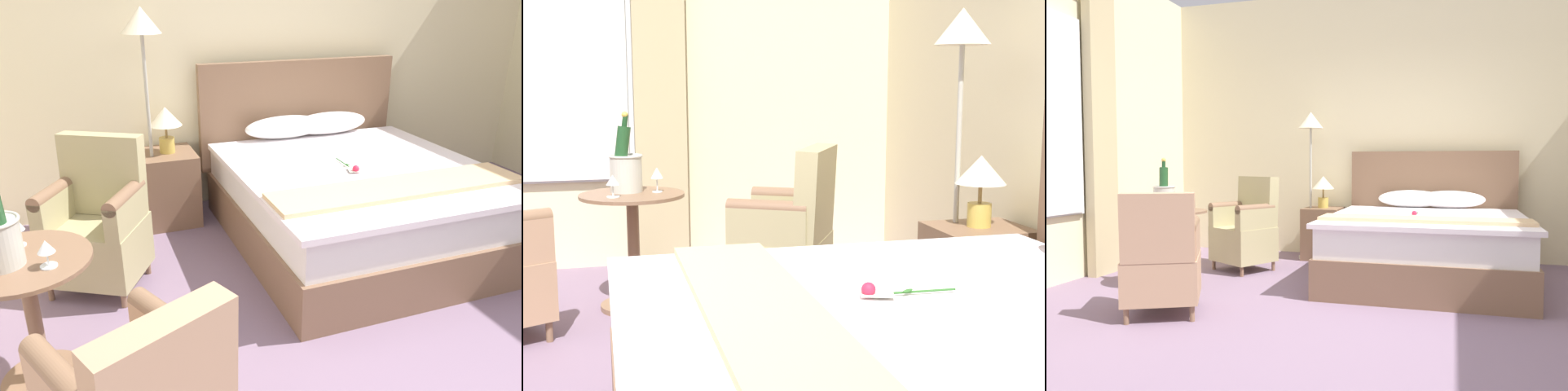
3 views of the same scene
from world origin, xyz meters
The scene contains 10 objects.
ground_plane centered at (0.00, 0.00, 0.00)m, with size 7.18×7.18×0.00m, color slate.
wall_headboard_side centered at (0.00, 2.77, 1.57)m, with size 5.80×0.12×3.14m.
bed centered at (0.37, 1.61, 0.35)m, with size 1.82×2.07×1.25m.
nightstand centered at (-0.85, 2.40, 0.30)m, with size 0.45×0.48×0.59m.
bedside_lamp centered at (-0.85, 2.40, 0.85)m, with size 0.26×0.26×0.37m.
floor_lamp_brass centered at (-0.98, 2.34, 1.35)m, with size 0.29×0.29×1.70m.
side_table_round centered at (-1.80, 0.70, 0.40)m, with size 0.61×0.61×0.69m.
wine_glass_near_bucket centered at (-1.69, 0.60, 0.77)m, with size 0.08×0.08×0.13m.
wine_glass_near_edge centered at (-1.82, 0.85, 0.79)m, with size 0.07×0.07×0.15m.
armchair_by_window centered at (-1.46, 1.55, 0.42)m, with size 0.73×0.71×0.97m.
Camera 1 is at (-1.49, -1.53, 1.79)m, focal length 35.00 mm.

